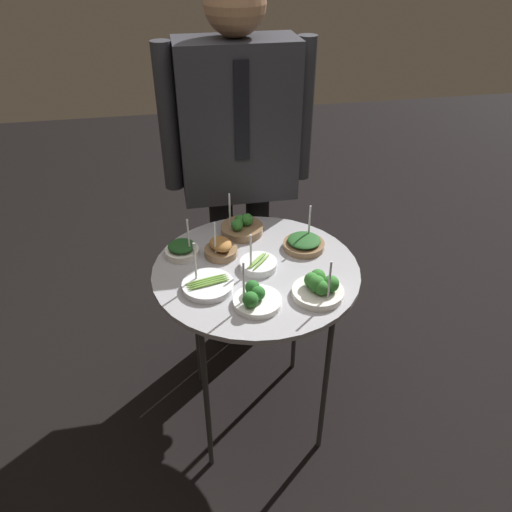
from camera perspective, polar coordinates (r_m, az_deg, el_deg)
ground_plane at (r=2.24m, az=0.00°, el=-17.14°), size 8.00×8.00×0.00m
serving_cart at (r=1.75m, az=0.00°, el=-2.74°), size 0.71×0.71×0.75m
bowl_asparagus_front_center at (r=1.70m, az=0.30°, el=-1.03°), size 0.13×0.13×0.15m
bowl_broccoli_front_left at (r=1.59m, az=7.21°, el=-3.56°), size 0.17×0.17×0.16m
bowl_spinach_back_left at (r=1.82m, az=5.51°, el=1.46°), size 0.15×0.15×0.15m
bowl_broccoli_mid_left at (r=1.55m, az=-0.04°, el=-4.86°), size 0.15×0.15×0.16m
bowl_asparagus_near_rim at (r=1.63m, az=-5.53°, el=-3.32°), size 0.17×0.17×0.16m
bowl_roast_front_right at (r=1.77m, az=-4.05°, el=0.86°), size 0.12×0.12×0.15m
bowl_broccoli_back_right at (r=1.90m, az=-1.63°, el=3.31°), size 0.16×0.16×0.16m
bowl_spinach_center at (r=1.79m, az=-8.46°, el=0.74°), size 0.12×0.12×0.15m
waiter_figure at (r=2.00m, az=-2.08°, el=13.05°), size 0.60×0.22×1.62m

